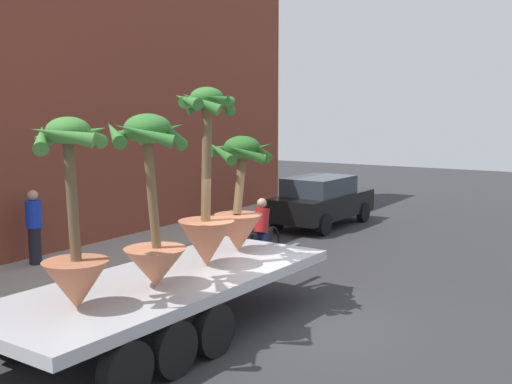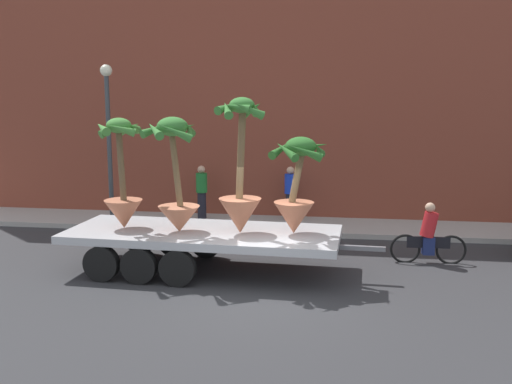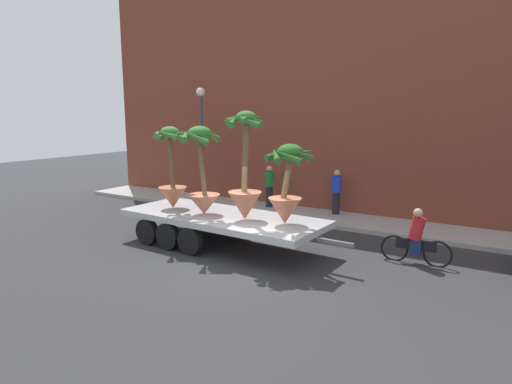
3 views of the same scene
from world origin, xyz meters
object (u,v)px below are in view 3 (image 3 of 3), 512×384
object	(u,v)px
potted_palm_extra	(245,180)
potted_palm_front	(202,176)
pedestrian_near_gate	(336,191)
cyclist	(416,239)
pedestrian_far_left	(269,185)
flatbed_trailer	(215,220)
potted_palm_rear	(287,189)
street_lamp	(201,131)
potted_palm_middle	(172,176)

from	to	relation	value
potted_palm_extra	potted_palm_front	bearing A→B (deg)	-176.87
potted_palm_front	pedestrian_near_gate	size ratio (longest dim) A/B	1.53
potted_palm_front	cyclist	size ratio (longest dim) A/B	1.42
potted_palm_extra	pedestrian_far_left	world-z (taller)	potted_palm_extra
flatbed_trailer	cyclist	xyz separation A→B (m)	(5.55, 1.46, -0.11)
potted_palm_rear	street_lamp	xyz separation A→B (m)	(-6.01, 3.88, 1.27)
flatbed_trailer	pedestrian_near_gate	world-z (taller)	pedestrian_near_gate
cyclist	pedestrian_near_gate	bearing A→B (deg)	134.75
potted_palm_rear	flatbed_trailer	bearing A→B (deg)	-179.48
potted_palm_rear	potted_palm_extra	world-z (taller)	potted_palm_extra
flatbed_trailer	potted_palm_middle	distance (m)	2.06
potted_palm_front	pedestrian_near_gate	bearing A→B (deg)	68.87
flatbed_trailer	potted_palm_front	distance (m)	1.42
flatbed_trailer	potted_palm_front	size ratio (longest dim) A/B	2.80
flatbed_trailer	pedestrian_near_gate	xyz separation A→B (m)	(1.80, 5.24, 0.27)
potted_palm_rear	street_lamp	world-z (taller)	street_lamp
pedestrian_near_gate	pedestrian_far_left	size ratio (longest dim) A/B	1.00
potted_palm_rear	potted_palm_front	size ratio (longest dim) A/B	0.84
potted_palm_rear	cyclist	distance (m)	3.69
pedestrian_far_left	flatbed_trailer	bearing A→B (deg)	-78.46
flatbed_trailer	pedestrian_far_left	bearing A→B (deg)	101.54
pedestrian_near_gate	street_lamp	xyz separation A→B (m)	(-5.41, -1.34, 2.19)
cyclist	pedestrian_far_left	world-z (taller)	pedestrian_far_left
potted_palm_middle	pedestrian_far_left	distance (m)	5.21
flatbed_trailer	potted_palm_rear	world-z (taller)	potted_palm_rear
potted_palm_middle	potted_palm_extra	distance (m)	2.82
potted_palm_middle	pedestrian_near_gate	bearing A→B (deg)	56.77
potted_palm_front	potted_palm_extra	size ratio (longest dim) A/B	0.86
potted_palm_middle	street_lamp	size ratio (longest dim) A/B	0.54
potted_palm_middle	potted_palm_rear	bearing A→B (deg)	0.95
potted_palm_extra	cyclist	world-z (taller)	potted_palm_extra
potted_palm_rear	street_lamp	bearing A→B (deg)	147.17
potted_palm_extra	pedestrian_near_gate	size ratio (longest dim) A/B	1.79
potted_palm_middle	street_lamp	bearing A→B (deg)	116.25
cyclist	pedestrian_far_left	xyz separation A→B (m)	(-6.58, 3.58, 0.37)
flatbed_trailer	potted_palm_middle	bearing A→B (deg)	-178.43
potted_palm_rear	potted_palm_front	distance (m)	2.73
potted_palm_front	pedestrian_near_gate	xyz separation A→B (m)	(2.11, 5.45, -1.10)
potted_palm_rear	potted_palm_extra	xyz separation A→B (m)	(-1.25, -0.15, 0.14)
cyclist	flatbed_trailer	bearing A→B (deg)	-165.25
potted_palm_rear	pedestrian_near_gate	size ratio (longest dim) A/B	1.28
potted_palm_front	pedestrian_far_left	world-z (taller)	potted_palm_front
flatbed_trailer	potted_palm_front	world-z (taller)	potted_palm_front
flatbed_trailer	potted_palm_middle	world-z (taller)	potted_palm_middle
potted_palm_front	potted_palm_extra	distance (m)	1.47
flatbed_trailer	potted_palm_rear	distance (m)	2.68
flatbed_trailer	street_lamp	world-z (taller)	street_lamp
flatbed_trailer	potted_palm_extra	xyz separation A→B (m)	(1.16, -0.13, 1.33)
potted_palm_middle	pedestrian_near_gate	size ratio (longest dim) A/B	1.51
potted_palm_extra	street_lamp	distance (m)	6.34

